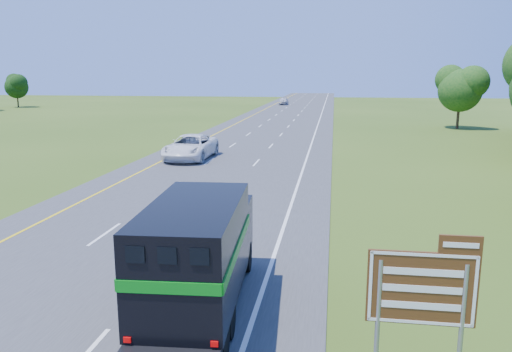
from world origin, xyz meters
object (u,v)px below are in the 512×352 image
Objects in this scene: white_suv at (191,147)px; horse_truck at (200,252)px; far_car at (284,101)px; exit_sign at (423,295)px.

horse_truck is at bearing -72.23° from white_suv.
far_car is (-7.32, 96.78, -0.97)m from horse_truck.
white_suv is 1.49× the size of far_car.
horse_truck is 97.06m from far_car.
white_suv is at bearing 102.97° from horse_truck.
exit_sign is at bearing -64.29° from white_suv.
exit_sign reaches higher than horse_truck.
far_car is at bearing 96.87° from exit_sign.
exit_sign reaches higher than far_car.
exit_sign is at bearing -81.66° from far_car.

